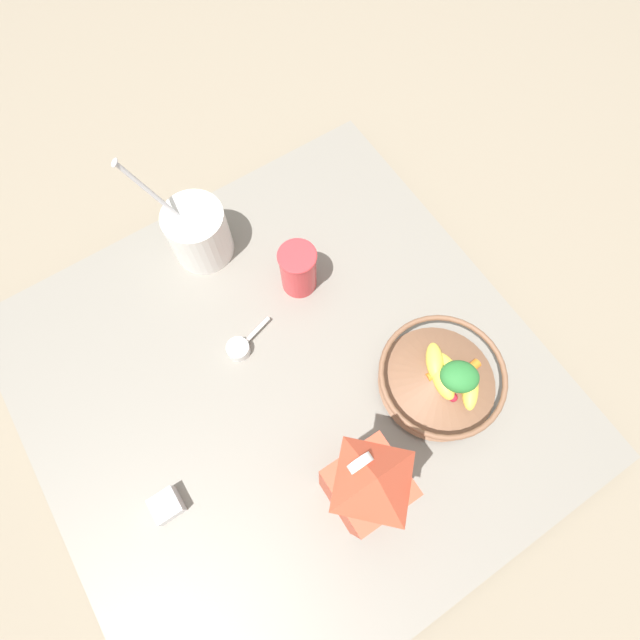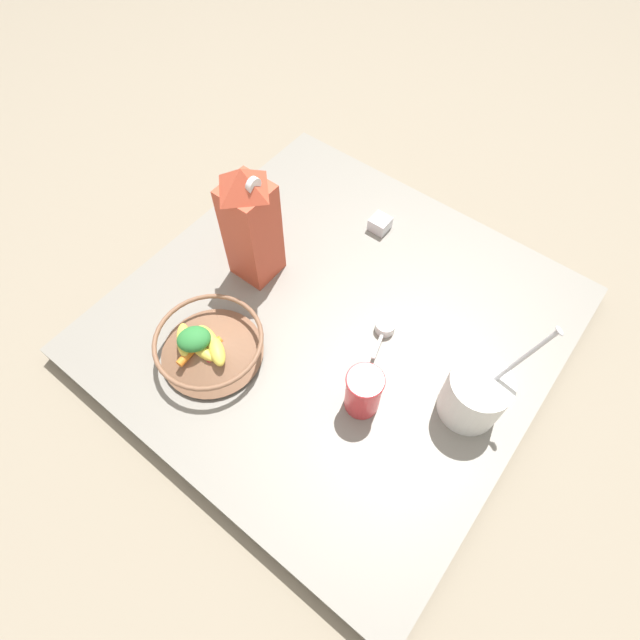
% 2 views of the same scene
% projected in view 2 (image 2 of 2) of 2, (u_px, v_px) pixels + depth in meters
% --- Properties ---
extents(ground_plane, '(6.00, 6.00, 0.00)m').
position_uv_depth(ground_plane, '(334.00, 328.00, 1.16)').
color(ground_plane, gray).
extents(countertop, '(0.92, 0.92, 0.05)m').
position_uv_depth(countertop, '(334.00, 323.00, 1.14)').
color(countertop, gray).
rests_on(countertop, ground_plane).
extents(fruit_bowl, '(0.23, 0.23, 0.09)m').
position_uv_depth(fruit_bowl, '(209.00, 345.00, 1.04)').
color(fruit_bowl, brown).
rests_on(fruit_bowl, countertop).
extents(milk_carton, '(0.10, 0.10, 0.31)m').
position_uv_depth(milk_carton, '(250.00, 225.00, 1.07)').
color(milk_carton, '#CC4C33').
rests_on(milk_carton, countertop).
extents(yogurt_tub, '(0.14, 0.13, 0.27)m').
position_uv_depth(yogurt_tub, '(475.00, 394.00, 0.95)').
color(yogurt_tub, white).
rests_on(yogurt_tub, countertop).
extents(drinking_cup, '(0.07, 0.07, 0.12)m').
position_uv_depth(drinking_cup, '(363.00, 391.00, 0.96)').
color(drinking_cup, '#DB383D').
rests_on(drinking_cup, countertop).
extents(spice_jar, '(0.05, 0.05, 0.03)m').
position_uv_depth(spice_jar, '(380.00, 224.00, 1.25)').
color(spice_jar, silver).
rests_on(spice_jar, countertop).
extents(measuring_scoop, '(0.10, 0.05, 0.03)m').
position_uv_depth(measuring_scoop, '(385.00, 328.00, 1.10)').
color(measuring_scoop, white).
rests_on(measuring_scoop, countertop).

